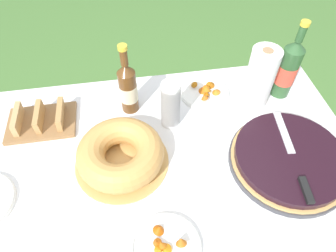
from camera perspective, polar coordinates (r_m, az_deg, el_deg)
name	(u,v)px	position (r m, az deg, el deg)	size (l,w,h in m)	color
ground_plane	(160,243)	(1.76, -1.50, -21.45)	(16.00, 16.00, 0.00)	#4C7A38
garden_table	(156,180)	(1.13, -2.22, -10.31)	(1.49, 0.97, 0.77)	brown
tablecloth	(156,171)	(1.07, -2.33, -8.57)	(1.50, 0.98, 0.10)	white
berry_tart	(289,159)	(1.13, 22.02, -5.82)	(0.41, 0.41, 0.06)	#38383D
serving_knife	(295,160)	(1.09, 22.99, -6.04)	(0.07, 0.38, 0.01)	silver
bundt_cake	(121,154)	(1.04, -9.02, -5.26)	(0.33, 0.33, 0.10)	tan
cup_stack	(171,105)	(1.11, 0.49, 4.07)	(0.07, 0.07, 0.20)	white
cider_bottle_green	(288,69)	(1.30, 21.82, 10.04)	(0.08, 0.08, 0.34)	#2D562D
cider_bottle_amber	(128,88)	(1.16, -7.64, 7.26)	(0.07, 0.07, 0.30)	brown
snack_plate_left	(166,247)	(0.93, -0.39, -21.99)	(0.21, 0.21, 0.05)	white
snack_plate_right	(205,92)	(1.29, 7.08, 6.50)	(0.21, 0.21, 0.05)	white
paper_towel_roll	(260,78)	(1.23, 17.06, 8.72)	(0.11, 0.11, 0.26)	white
bread_board	(41,120)	(1.26, -23.07, 1.03)	(0.26, 0.18, 0.07)	olive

